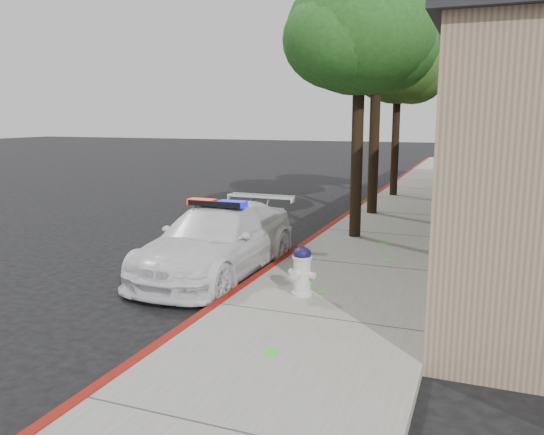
{
  "coord_description": "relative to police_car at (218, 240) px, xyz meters",
  "views": [
    {
      "loc": [
        3.7,
        -7.04,
        2.93
      ],
      "look_at": [
        0.13,
        2.12,
        1.12
      ],
      "focal_mm": 35.93,
      "sensor_mm": 36.0,
      "label": 1
    }
  ],
  "objects": [
    {
      "name": "fire_hydrant",
      "position": [
        2.04,
        -1.11,
        -0.1
      ],
      "size": [
        0.46,
        0.4,
        0.8
      ],
      "rotation": [
        0.0,
        0.0,
        -0.25
      ],
      "color": "silver",
      "rests_on": "sidewalk"
    },
    {
      "name": "red_curb",
      "position": [
        0.96,
        1.07,
        -0.57
      ],
      "size": [
        0.14,
        60.0,
        0.16
      ],
      "primitive_type": "cube",
      "color": "maroon",
      "rests_on": "ground"
    },
    {
      "name": "street_tree_far",
      "position": [
        1.64,
        10.89,
        3.91
      ],
      "size": [
        3.21,
        3.16,
        5.87
      ],
      "rotation": [
        0.0,
        0.0,
        0.19
      ],
      "color": "black",
      "rests_on": "sidewalk"
    },
    {
      "name": "ground",
      "position": [
        0.9,
        -1.93,
        -0.65
      ],
      "size": [
        120.0,
        120.0,
        0.0
      ],
      "primitive_type": "plane",
      "color": "black",
      "rests_on": "ground"
    },
    {
      "name": "street_tree_near",
      "position": [
        1.86,
        3.51,
        4.03
      ],
      "size": [
        3.33,
        3.37,
        6.07
      ],
      "rotation": [
        0.0,
        0.0,
        0.25
      ],
      "color": "black",
      "rests_on": "sidewalk"
    },
    {
      "name": "street_tree_mid",
      "position": [
        1.6,
        6.92,
        4.58
      ],
      "size": [
        3.53,
        3.69,
        6.73
      ],
      "rotation": [
        0.0,
        0.0,
        0.44
      ],
      "color": "black",
      "rests_on": "sidewalk"
    },
    {
      "name": "sidewalk",
      "position": [
        2.5,
        1.07,
        -0.58
      ],
      "size": [
        3.2,
        60.0,
        0.15
      ],
      "primitive_type": "cube",
      "color": "gray",
      "rests_on": "ground"
    },
    {
      "name": "police_car",
      "position": [
        0.0,
        0.0,
        0.0
      ],
      "size": [
        1.88,
        4.48,
        1.41
      ],
      "rotation": [
        0.0,
        0.0,
        -0.02
      ],
      "color": "white",
      "rests_on": "ground"
    }
  ]
}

